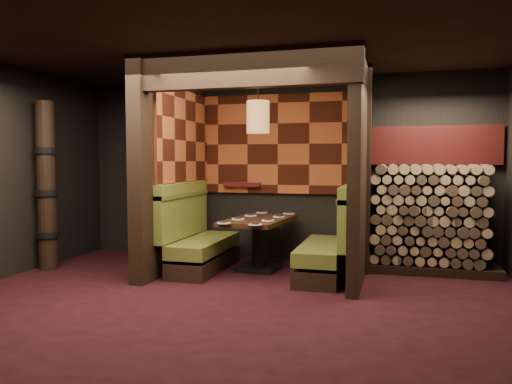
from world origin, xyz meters
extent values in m
cube|color=black|center=(0.00, 0.00, -0.01)|extent=(6.50, 5.50, 0.02)
cube|color=black|center=(0.00, 0.00, 2.86)|extent=(6.50, 5.50, 0.02)
cube|color=black|center=(0.00, 2.76, 1.43)|extent=(6.50, 0.02, 2.85)
cube|color=black|center=(0.00, -2.76, 1.43)|extent=(6.50, 0.02, 2.85)
cube|color=black|center=(-1.35, 1.65, 1.43)|extent=(0.20, 2.20, 2.85)
cube|color=black|center=(1.30, 1.70, 1.43)|extent=(0.15, 2.10, 2.85)
cube|color=black|center=(-0.02, 0.70, 2.63)|extent=(2.85, 0.18, 0.44)
cube|color=#A94F27|center=(-0.02, 2.71, 1.82)|extent=(2.40, 0.06, 1.55)
cube|color=#A94F27|center=(-1.23, 1.82, 1.85)|extent=(0.04, 1.85, 1.45)
cube|color=#56141A|center=(-0.60, 2.65, 1.18)|extent=(0.60, 0.12, 0.07)
cube|color=black|center=(-0.85, 1.65, 0.11)|extent=(0.55, 1.60, 0.22)
cube|color=#5D6726|center=(-0.85, 1.65, 0.36)|extent=(0.55, 1.60, 0.18)
cube|color=#556E2C|center=(-1.19, 1.65, 0.75)|extent=(0.12, 1.60, 0.78)
cube|color=#5D6726|center=(-1.19, 1.65, 1.10)|extent=(0.15, 1.60, 0.06)
cube|color=black|center=(0.82, 1.65, 0.11)|extent=(0.55, 1.60, 0.22)
cube|color=#5D6726|center=(0.82, 1.65, 0.36)|extent=(0.55, 1.60, 0.18)
cube|color=#556E2C|center=(1.16, 1.65, 0.75)|extent=(0.12, 1.60, 0.78)
cube|color=#5D6726|center=(1.16, 1.65, 1.10)|extent=(0.15, 1.60, 0.06)
cube|color=black|center=(-0.11, 1.85, 0.03)|extent=(0.60, 0.60, 0.06)
cylinder|color=black|center=(-0.11, 1.85, 0.34)|extent=(0.20, 0.20, 0.68)
cube|color=#391F14|center=(-0.11, 1.85, 0.71)|extent=(0.89, 1.47, 0.06)
cylinder|color=white|center=(-0.40, 1.15, 0.75)|extent=(0.18, 0.18, 0.01)
cube|color=black|center=(-0.40, 1.15, 0.76)|extent=(0.08, 0.12, 0.02)
cylinder|color=white|center=(0.04, 1.11, 0.75)|extent=(0.18, 0.18, 0.01)
cube|color=black|center=(0.04, 1.11, 0.76)|extent=(0.08, 0.12, 0.02)
cylinder|color=white|center=(-0.35, 1.63, 0.75)|extent=(0.18, 0.18, 0.01)
cube|color=black|center=(-0.35, 1.63, 0.76)|extent=(0.08, 0.12, 0.02)
cylinder|color=white|center=(0.09, 1.59, 0.75)|extent=(0.18, 0.18, 0.01)
cube|color=black|center=(0.09, 1.59, 0.76)|extent=(0.08, 0.12, 0.02)
cylinder|color=white|center=(-0.31, 2.11, 0.75)|extent=(0.18, 0.18, 0.01)
cube|color=black|center=(-0.31, 2.11, 0.76)|extent=(0.08, 0.12, 0.02)
cylinder|color=white|center=(0.13, 2.07, 0.75)|extent=(0.18, 0.18, 0.01)
cube|color=black|center=(0.13, 2.07, 0.76)|extent=(0.08, 0.12, 0.02)
cylinder|color=white|center=(-0.26, 2.59, 0.75)|extent=(0.18, 0.18, 0.01)
cube|color=black|center=(-0.26, 2.59, 0.76)|extent=(0.08, 0.12, 0.02)
cylinder|color=white|center=(0.18, 2.55, 0.75)|extent=(0.18, 0.18, 0.01)
cube|color=black|center=(0.18, 2.55, 0.76)|extent=(0.08, 0.12, 0.02)
cylinder|color=brown|center=(-0.11, 1.80, 2.16)|extent=(0.32, 0.32, 0.45)
sphere|color=#FFC672|center=(-0.11, 1.80, 2.16)|extent=(0.18, 0.18, 0.18)
cylinder|color=black|center=(-0.11, 1.80, 2.62)|extent=(0.02, 0.02, 0.46)
cylinder|color=black|center=(-3.05, 1.10, 1.20)|extent=(0.26, 0.26, 2.40)
cylinder|color=black|center=(-3.05, 1.10, 0.50)|extent=(0.31, 0.31, 0.09)
cylinder|color=black|center=(-3.05, 1.10, 1.10)|extent=(0.31, 0.31, 0.09)
cylinder|color=black|center=(-3.05, 1.10, 1.70)|extent=(0.31, 0.31, 0.09)
cube|color=black|center=(2.29, 2.35, 0.06)|extent=(1.73, 0.70, 0.12)
cube|color=brown|center=(2.29, 2.35, 0.81)|extent=(1.73, 0.70, 1.38)
cube|color=maroon|center=(2.29, 2.68, 1.78)|extent=(1.83, 0.10, 0.56)
cube|color=black|center=(1.39, 1.96, 1.43)|extent=(0.08, 0.08, 2.85)
camera|label=1|loc=(1.72, -4.96, 1.56)|focal=35.00mm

